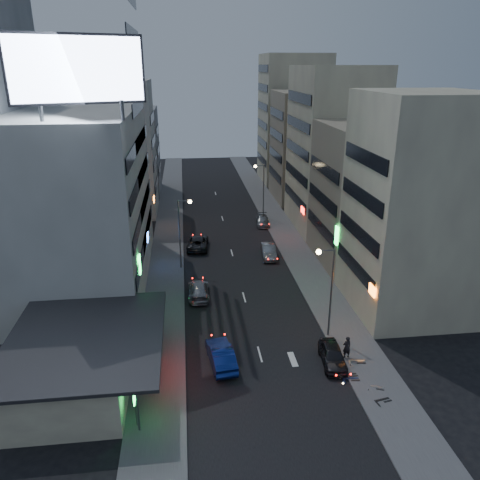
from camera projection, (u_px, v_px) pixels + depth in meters
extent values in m
plane|color=black|center=(268.00, 386.00, 34.20)|extent=(180.00, 180.00, 0.00)
cube|color=#4C4C4F|center=(168.00, 244.00, 61.17)|extent=(4.00, 120.00, 0.12)
cube|color=#4C4C4F|center=(288.00, 239.00, 62.96)|extent=(4.00, 120.00, 0.12)
cube|color=beige|center=(74.00, 362.00, 33.86)|extent=(8.00, 12.00, 3.60)
cube|color=black|center=(85.00, 338.00, 33.29)|extent=(11.00, 13.00, 0.25)
cube|color=black|center=(144.00, 342.00, 33.97)|extent=(0.12, 4.00, 0.90)
cube|color=#FF1E14|center=(145.00, 342.00, 33.98)|extent=(0.04, 3.70, 0.70)
cube|color=beige|center=(72.00, 201.00, 47.73)|extent=(14.00, 24.00, 18.00)
cube|color=beige|center=(414.00, 207.00, 42.12)|extent=(10.00, 11.00, 20.00)
cube|color=gray|center=(369.00, 195.00, 53.57)|extent=(11.00, 12.00, 16.00)
cube|color=beige|center=(333.00, 150.00, 64.54)|extent=(10.00, 14.00, 22.00)
cube|color=beige|center=(117.00, 149.00, 70.78)|extent=(11.00, 10.00, 20.00)
cube|color=gray|center=(124.00, 151.00, 83.69)|extent=(12.00, 10.00, 15.00)
cube|color=gray|center=(308.00, 147.00, 79.24)|extent=(11.00, 12.00, 18.00)
cube|color=beige|center=(293.00, 119.00, 91.26)|extent=(12.00, 12.00, 24.00)
cylinder|color=#595B60|center=(41.00, 111.00, 35.12)|extent=(0.30, 0.30, 1.50)
cylinder|color=#595B60|center=(122.00, 110.00, 35.79)|extent=(0.30, 0.30, 1.50)
cube|color=black|center=(77.00, 69.00, 34.41)|extent=(9.52, 3.75, 5.00)
cube|color=#BFD3FF|center=(78.00, 69.00, 34.23)|extent=(9.04, 3.34, 4.60)
cylinder|color=#595B60|center=(331.00, 293.00, 39.03)|extent=(0.16, 0.16, 8.00)
cylinder|color=#595B60|center=(326.00, 250.00, 37.58)|extent=(1.40, 0.10, 0.10)
sphere|color=#FFD88C|center=(319.00, 252.00, 37.55)|extent=(0.44, 0.44, 0.44)
cylinder|color=#595B60|center=(180.00, 235.00, 52.50)|extent=(0.16, 0.16, 8.00)
cylinder|color=#595B60|center=(184.00, 201.00, 51.20)|extent=(1.40, 0.10, 0.10)
sphere|color=#FFD88C|center=(190.00, 202.00, 51.30)|extent=(0.44, 0.44, 0.44)
cylinder|color=#595B60|center=(264.00, 191.00, 70.63)|extent=(0.16, 0.16, 8.00)
cylinder|color=#595B60|center=(259.00, 166.00, 69.19)|extent=(1.40, 0.10, 0.10)
sphere|color=#FFD88C|center=(255.00, 166.00, 69.15)|extent=(0.44, 0.44, 0.44)
imported|color=black|center=(333.00, 355.00, 36.49)|extent=(2.12, 4.47, 1.48)
imported|color=gray|center=(269.00, 251.00, 56.87)|extent=(1.97, 4.77, 1.54)
imported|color=black|center=(198.00, 242.00, 59.65)|extent=(3.05, 5.77, 1.55)
imported|color=gray|center=(263.00, 221.00, 68.36)|extent=(2.24, 4.67, 1.31)
imported|color=navy|center=(221.00, 355.00, 36.44)|extent=(2.33, 5.14, 1.64)
imported|color=gray|center=(199.00, 290.00, 47.15)|extent=(2.17, 5.13, 1.48)
imported|color=black|center=(347.00, 347.00, 37.00)|extent=(0.75, 0.56, 1.88)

